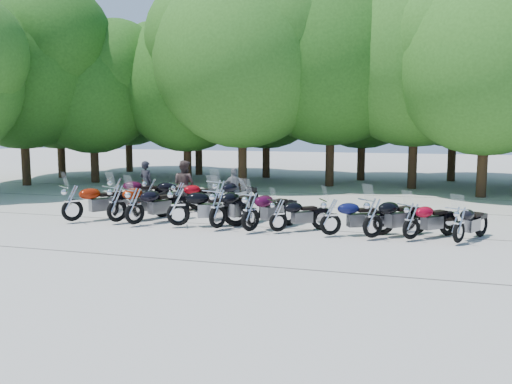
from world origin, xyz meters
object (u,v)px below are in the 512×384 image
(motorcycle_4, at_px, (218,207))
(motorcycle_14, at_px, (219,195))
(motorcycle_10, at_px, (459,224))
(rider_0, at_px, (146,183))
(motorcycle_7, at_px, (331,216))
(motorcycle_12, at_px, (151,193))
(motorcycle_1, at_px, (117,202))
(motorcycle_3, at_px, (178,206))
(motorcycle_9, at_px, (411,220))
(motorcycle_13, at_px, (179,196))
(rider_2, at_px, (235,190))
(rider_1, at_px, (184,185))
(motorcycle_5, at_px, (250,210))
(motorcycle_8, at_px, (373,217))
(motorcycle_0, at_px, (72,202))
(motorcycle_11, at_px, (117,192))
(motorcycle_6, at_px, (278,214))
(motorcycle_2, at_px, (134,205))

(motorcycle_4, distance_m, motorcycle_14, 2.92)
(motorcycle_10, relative_size, rider_0, 1.16)
(motorcycle_7, height_order, motorcycle_12, motorcycle_12)
(motorcycle_1, xyz_separation_m, motorcycle_3, (2.17, -0.04, -0.01))
(motorcycle_9, bearing_deg, motorcycle_1, 42.99)
(motorcycle_1, height_order, motorcycle_13, motorcycle_1)
(motorcycle_4, distance_m, rider_2, 3.57)
(motorcycle_1, relative_size, rider_1, 1.36)
(motorcycle_1, height_order, motorcycle_7, motorcycle_1)
(motorcycle_5, distance_m, motorcycle_13, 4.45)
(motorcycle_1, bearing_deg, motorcycle_14, -105.94)
(motorcycle_8, bearing_deg, motorcycle_13, 24.19)
(motorcycle_0, distance_m, motorcycle_4, 4.95)
(motorcycle_11, bearing_deg, motorcycle_3, -147.86)
(motorcycle_0, xyz_separation_m, motorcycle_7, (8.37, 0.19, -0.08))
(motorcycle_6, height_order, motorcycle_14, motorcycle_14)
(motorcycle_0, relative_size, rider_0, 1.41)
(motorcycle_6, xyz_separation_m, rider_0, (-6.28, 3.79, 0.31))
(motorcycle_2, xyz_separation_m, rider_0, (-1.68, 4.00, 0.19))
(motorcycle_6, height_order, motorcycle_12, motorcycle_12)
(motorcycle_9, distance_m, motorcycle_14, 7.13)
(motorcycle_3, height_order, motorcycle_4, motorcycle_4)
(motorcycle_9, height_order, motorcycle_13, motorcycle_13)
(motorcycle_1, height_order, motorcycle_8, motorcycle_1)
(motorcycle_10, bearing_deg, motorcycle_0, 29.03)
(motorcycle_13, bearing_deg, rider_1, -40.27)
(motorcycle_3, relative_size, motorcycle_7, 1.12)
(motorcycle_4, relative_size, motorcycle_8, 1.07)
(motorcycle_3, height_order, motorcycle_10, motorcycle_3)
(motorcycle_12, xyz_separation_m, rider_0, (-0.79, 1.16, 0.20))
(motorcycle_6, distance_m, rider_1, 5.55)
(motorcycle_3, bearing_deg, motorcycle_14, -31.88)
(motorcycle_4, height_order, motorcycle_10, motorcycle_4)
(motorcycle_8, height_order, motorcycle_10, motorcycle_8)
(motorcycle_6, relative_size, motorcycle_8, 0.86)
(motorcycle_8, relative_size, rider_1, 1.27)
(motorcycle_12, bearing_deg, motorcycle_6, -137.11)
(motorcycle_3, bearing_deg, motorcycle_2, 71.72)
(motorcycle_8, relative_size, motorcycle_12, 0.97)
(motorcycle_0, bearing_deg, rider_2, -103.18)
(motorcycle_4, bearing_deg, motorcycle_11, -5.93)
(motorcycle_2, height_order, motorcycle_5, motorcycle_5)
(motorcycle_1, height_order, motorcycle_4, motorcycle_1)
(motorcycle_14, distance_m, rider_2, 0.83)
(motorcycle_8, bearing_deg, motorcycle_2, 45.28)
(motorcycle_2, xyz_separation_m, motorcycle_13, (0.28, 2.71, -0.06))
(motorcycle_8, distance_m, rider_0, 9.83)
(motorcycle_8, xyz_separation_m, rider_0, (-9.01, 3.93, 0.22))
(motorcycle_6, bearing_deg, motorcycle_7, -133.49)
(motorcycle_13, xyz_separation_m, motorcycle_14, (1.47, 0.19, 0.06))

